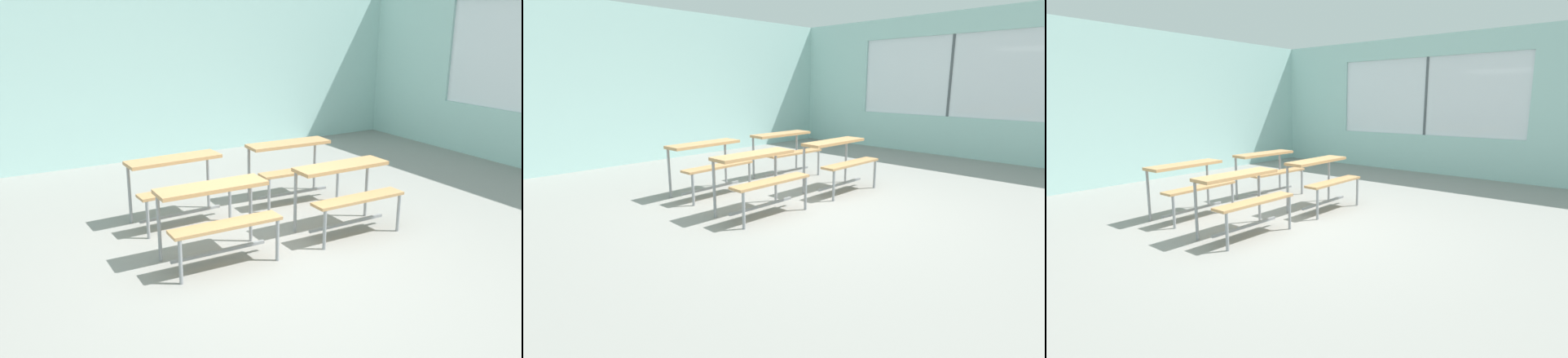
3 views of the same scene
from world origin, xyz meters
TOP-DOWN VIEW (x-y plane):
  - ground at (0.00, 0.00)m, footprint 10.00×9.00m
  - wall_back at (0.00, 4.50)m, footprint 10.00×0.12m
  - desk_bench_r0c0 at (-0.61, 0.33)m, footprint 1.11×0.60m
  - desk_bench_r0c1 at (0.95, 0.31)m, footprint 1.10×0.59m
  - desk_bench_r1c0 at (-0.54, 1.50)m, footprint 1.12×0.63m
  - desk_bench_r1c1 at (1.02, 1.50)m, footprint 1.12×0.64m

SIDE VIEW (x-z plane):
  - ground at x=0.00m, z-range -0.05..0.00m
  - desk_bench_r0c0 at x=-0.61m, z-range 0.19..0.93m
  - desk_bench_r0c1 at x=0.95m, z-range 0.19..0.93m
  - desk_bench_r1c0 at x=-0.54m, z-range 0.19..0.93m
  - desk_bench_r1c1 at x=1.02m, z-range 0.19..0.93m
  - wall_back at x=0.00m, z-range 0.00..3.00m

